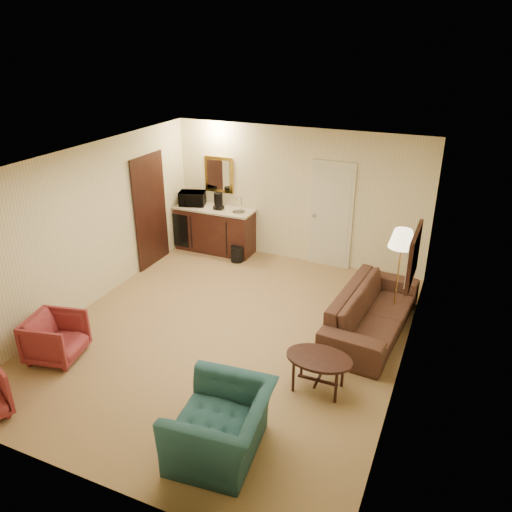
{
  "coord_description": "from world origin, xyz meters",
  "views": [
    {
      "loc": [
        2.94,
        -5.7,
        4.14
      ],
      "look_at": [
        0.24,
        0.5,
        1.11
      ],
      "focal_mm": 35.0,
      "sensor_mm": 36.0,
      "label": 1
    }
  ],
  "objects_px": {
    "waste_bin": "(237,254)",
    "teal_armchair": "(221,416)",
    "rose_chair_near": "(55,336)",
    "coffee_table": "(318,373)",
    "sofa": "(373,305)",
    "microwave": "(192,197)",
    "wetbar_cabinet": "(215,230)",
    "coffee_maker": "(218,201)",
    "floor_lamp": "(398,276)"
  },
  "relations": [
    {
      "from": "waste_bin",
      "to": "teal_armchair",
      "type": "bearing_deg",
      "value": -66.4
    },
    {
      "from": "rose_chair_near",
      "to": "coffee_table",
      "type": "distance_m",
      "value": 3.6
    },
    {
      "from": "sofa",
      "to": "coffee_table",
      "type": "height_order",
      "value": "sofa"
    },
    {
      "from": "teal_armchair",
      "to": "waste_bin",
      "type": "bearing_deg",
      "value": -162.53
    },
    {
      "from": "rose_chair_near",
      "to": "microwave",
      "type": "xyz_separation_m",
      "value": [
        -0.25,
        4.21,
        0.74
      ]
    },
    {
      "from": "wetbar_cabinet",
      "to": "sofa",
      "type": "distance_m",
      "value": 4.02
    },
    {
      "from": "coffee_table",
      "to": "waste_bin",
      "type": "xyz_separation_m",
      "value": [
        -2.61,
        3.1,
        -0.08
      ]
    },
    {
      "from": "rose_chair_near",
      "to": "coffee_maker",
      "type": "height_order",
      "value": "coffee_maker"
    },
    {
      "from": "microwave",
      "to": "coffee_maker",
      "type": "relative_size",
      "value": 1.54
    },
    {
      "from": "wetbar_cabinet",
      "to": "sofa",
      "type": "bearing_deg",
      "value": -26.53
    },
    {
      "from": "sofa",
      "to": "coffee_table",
      "type": "xyz_separation_m",
      "value": [
        -0.34,
        -1.62,
        -0.21
      ]
    },
    {
      "from": "wetbar_cabinet",
      "to": "sofa",
      "type": "xyz_separation_m",
      "value": [
        3.6,
        -1.8,
        -0.01
      ]
    },
    {
      "from": "coffee_maker",
      "to": "floor_lamp",
      "type": "bearing_deg",
      "value": -37.18
    },
    {
      "from": "sofa",
      "to": "floor_lamp",
      "type": "xyz_separation_m",
      "value": [
        0.25,
        0.48,
        0.31
      ]
    },
    {
      "from": "teal_armchair",
      "to": "microwave",
      "type": "xyz_separation_m",
      "value": [
        -3.12,
        4.84,
        0.61
      ]
    },
    {
      "from": "teal_armchair",
      "to": "waste_bin",
      "type": "height_order",
      "value": "teal_armchair"
    },
    {
      "from": "teal_armchair",
      "to": "microwave",
      "type": "relative_size",
      "value": 2.16
    },
    {
      "from": "waste_bin",
      "to": "sofa",
      "type": "bearing_deg",
      "value": -26.61
    },
    {
      "from": "wetbar_cabinet",
      "to": "coffee_maker",
      "type": "relative_size",
      "value": 4.91
    },
    {
      "from": "wetbar_cabinet",
      "to": "coffee_table",
      "type": "distance_m",
      "value": 4.73
    },
    {
      "from": "wetbar_cabinet",
      "to": "floor_lamp",
      "type": "relative_size",
      "value": 1.08
    },
    {
      "from": "sofa",
      "to": "teal_armchair",
      "type": "relative_size",
      "value": 2.09
    },
    {
      "from": "waste_bin",
      "to": "coffee_maker",
      "type": "bearing_deg",
      "value": 150.36
    },
    {
      "from": "teal_armchair",
      "to": "waste_bin",
      "type": "xyz_separation_m",
      "value": [
        -1.97,
        4.52,
        -0.33
      ]
    },
    {
      "from": "sofa",
      "to": "waste_bin",
      "type": "distance_m",
      "value": 3.31
    },
    {
      "from": "microwave",
      "to": "floor_lamp",
      "type": "bearing_deg",
      "value": -34.66
    },
    {
      "from": "teal_armchair",
      "to": "floor_lamp",
      "type": "height_order",
      "value": "floor_lamp"
    },
    {
      "from": "coffee_maker",
      "to": "rose_chair_near",
      "type": "bearing_deg",
      "value": -112.75
    },
    {
      "from": "coffee_maker",
      "to": "sofa",
      "type": "bearing_deg",
      "value": -44.99
    },
    {
      "from": "rose_chair_near",
      "to": "floor_lamp",
      "type": "xyz_separation_m",
      "value": [
        4.1,
        2.9,
        0.41
      ]
    },
    {
      "from": "teal_armchair",
      "to": "rose_chair_near",
      "type": "xyz_separation_m",
      "value": [
        -2.87,
        0.63,
        -0.13
      ]
    },
    {
      "from": "coffee_table",
      "to": "microwave",
      "type": "relative_size",
      "value": 1.63
    },
    {
      "from": "sofa",
      "to": "waste_bin",
      "type": "bearing_deg",
      "value": 68.08
    },
    {
      "from": "coffee_table",
      "to": "microwave",
      "type": "xyz_separation_m",
      "value": [
        -3.76,
        3.42,
        0.85
      ]
    },
    {
      "from": "waste_bin",
      "to": "microwave",
      "type": "relative_size",
      "value": 0.61
    },
    {
      "from": "sofa",
      "to": "waste_bin",
      "type": "xyz_separation_m",
      "value": [
        -2.95,
        1.48,
        -0.3
      ]
    },
    {
      "from": "floor_lamp",
      "to": "coffee_maker",
      "type": "bearing_deg",
      "value": 160.72
    },
    {
      "from": "rose_chair_near",
      "to": "microwave",
      "type": "bearing_deg",
      "value": -8.94
    },
    {
      "from": "teal_armchair",
      "to": "microwave",
      "type": "distance_m",
      "value": 5.79
    },
    {
      "from": "wetbar_cabinet",
      "to": "rose_chair_near",
      "type": "bearing_deg",
      "value": -93.39
    },
    {
      "from": "waste_bin",
      "to": "coffee_maker",
      "type": "relative_size",
      "value": 0.94
    },
    {
      "from": "coffee_table",
      "to": "coffee_maker",
      "type": "distance_m",
      "value": 4.72
    },
    {
      "from": "teal_armchair",
      "to": "rose_chair_near",
      "type": "distance_m",
      "value": 2.95
    },
    {
      "from": "wetbar_cabinet",
      "to": "teal_armchair",
      "type": "height_order",
      "value": "teal_armchair"
    },
    {
      "from": "sofa",
      "to": "rose_chair_near",
      "type": "height_order",
      "value": "sofa"
    },
    {
      "from": "coffee_table",
      "to": "coffee_maker",
      "type": "xyz_separation_m",
      "value": [
        -3.15,
        3.41,
        0.85
      ]
    },
    {
      "from": "teal_armchair",
      "to": "coffee_maker",
      "type": "relative_size",
      "value": 3.33
    },
    {
      "from": "floor_lamp",
      "to": "wetbar_cabinet",
      "type": "bearing_deg",
      "value": 161.08
    },
    {
      "from": "wetbar_cabinet",
      "to": "coffee_table",
      "type": "bearing_deg",
      "value": -46.36
    },
    {
      "from": "rose_chair_near",
      "to": "sofa",
      "type": "bearing_deg",
      "value": -70.21
    }
  ]
}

